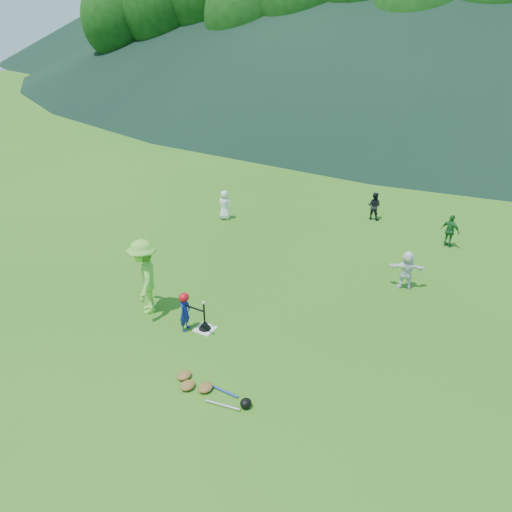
{
  "coord_description": "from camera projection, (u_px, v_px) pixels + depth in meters",
  "views": [
    {
      "loc": [
        5.95,
        -8.12,
        6.77
      ],
      "look_at": [
        0.0,
        2.5,
        0.9
      ],
      "focal_mm": 35.0,
      "sensor_mm": 36.0,
      "label": 1
    }
  ],
  "objects": [
    {
      "name": "batter_gear",
      "position": [
        185.0,
        298.0,
        11.55
      ],
      "size": [
        0.73,
        0.26,
        0.33
      ],
      "color": "#B80C15",
      "rests_on": "ground"
    },
    {
      "name": "fielder_a",
      "position": [
        225.0,
        205.0,
        18.21
      ],
      "size": [
        0.57,
        0.42,
        1.08
      ],
      "primitive_type": "imported",
      "rotation": [
        0.0,
        0.0,
        3.29
      ],
      "color": "white",
      "rests_on": "ground"
    },
    {
      "name": "fielder_b",
      "position": [
        374.0,
        206.0,
        18.19
      ],
      "size": [
        0.51,
        0.41,
        1.03
      ],
      "primitive_type": "imported",
      "rotation": [
        0.0,
        0.0,
        3.11
      ],
      "color": "black",
      "rests_on": "ground"
    },
    {
      "name": "fielder_d",
      "position": [
        407.0,
        270.0,
        13.55
      ],
      "size": [
        1.07,
        0.63,
        1.1
      ],
      "primitive_type": "imported",
      "rotation": [
        0.0,
        0.0,
        3.46
      ],
      "color": "white",
      "rests_on": "ground"
    },
    {
      "name": "baseball",
      "position": [
        204.0,
        303.0,
        11.62
      ],
      "size": [
        0.08,
        0.08,
        0.08
      ],
      "primitive_type": "sphere",
      "color": "white",
      "rests_on": "batting_tee"
    },
    {
      "name": "outfield_fence",
      "position": [
        441.0,
        116.0,
        33.63
      ],
      "size": [
        70.07,
        0.08,
        1.33
      ],
      "color": "gray",
      "rests_on": "ground"
    },
    {
      "name": "batting_tee",
      "position": [
        205.0,
        325.0,
        11.88
      ],
      "size": [
        0.3,
        0.3,
        0.68
      ],
      "color": "black",
      "rests_on": "home_plate"
    },
    {
      "name": "adult_coach",
      "position": [
        144.0,
        277.0,
        12.27
      ],
      "size": [
        1.34,
        1.44,
        1.95
      ],
      "primitive_type": "imported",
      "rotation": [
        0.0,
        0.0,
        -0.91
      ],
      "color": "#73CF3D",
      "rests_on": "ground"
    },
    {
      "name": "ground",
      "position": [
        205.0,
        329.0,
        11.94
      ],
      "size": [
        120.0,
        120.0,
        0.0
      ],
      "primitive_type": "plane",
      "color": "#2B6316",
      "rests_on": "ground"
    },
    {
      "name": "home_plate",
      "position": [
        205.0,
        329.0,
        11.94
      ],
      "size": [
        0.45,
        0.45,
        0.02
      ],
      "primitive_type": "cube",
      "color": "silver",
      "rests_on": "ground"
    },
    {
      "name": "fielder_c",
      "position": [
        450.0,
        231.0,
        15.99
      ],
      "size": [
        0.69,
        0.48,
        1.09
      ],
      "primitive_type": "imported",
      "rotation": [
        0.0,
        0.0,
        2.77
      ],
      "color": "#1F682D",
      "rests_on": "ground"
    },
    {
      "name": "equipment_pile",
      "position": [
        205.0,
        388.0,
        9.96
      ],
      "size": [
        1.8,
        0.57,
        0.19
      ],
      "color": "olive",
      "rests_on": "ground"
    },
    {
      "name": "batter_child",
      "position": [
        185.0,
        312.0,
        11.73
      ],
      "size": [
        0.28,
        0.38,
        0.97
      ],
      "primitive_type": "imported",
      "rotation": [
        0.0,
        0.0,
        1.71
      ],
      "color": "navy",
      "rests_on": "ground"
    }
  ]
}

